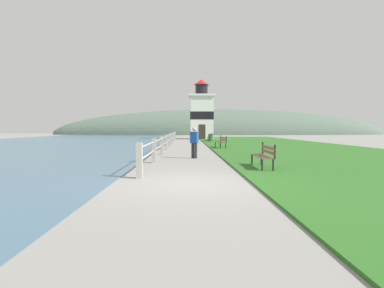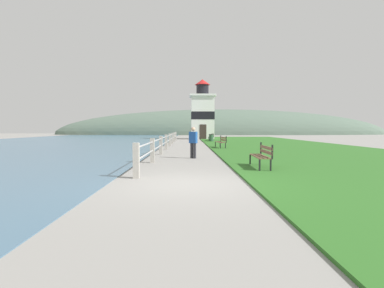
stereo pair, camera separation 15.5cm
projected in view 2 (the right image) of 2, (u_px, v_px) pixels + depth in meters
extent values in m
plane|color=gray|center=(187.00, 184.00, 7.95)|extent=(160.00, 160.00, 0.00)
cube|color=#2D6623|center=(279.00, 146.00, 25.08)|extent=(12.00, 51.17, 0.06)
cube|color=#476B84|center=(18.00, 146.00, 24.81)|extent=(24.00, 81.87, 0.01)
cube|color=#A8A399|center=(136.00, 161.00, 8.90)|extent=(0.18, 0.18, 1.06)
cube|color=#A8A399|center=(152.00, 151.00, 12.90)|extent=(0.18, 0.18, 1.06)
cube|color=#A8A399|center=(161.00, 145.00, 16.89)|extent=(0.18, 0.18, 1.06)
cube|color=#A8A399|center=(166.00, 142.00, 20.89)|extent=(0.18, 0.18, 1.06)
cube|color=#A8A399|center=(170.00, 140.00, 24.88)|extent=(0.18, 0.18, 1.06)
cube|color=#A8A399|center=(172.00, 138.00, 28.87)|extent=(0.18, 0.18, 1.06)
cube|color=#A8A399|center=(174.00, 137.00, 32.87)|extent=(0.18, 0.18, 1.06)
cube|color=#A8A399|center=(176.00, 136.00, 36.86)|extent=(0.18, 0.18, 1.06)
cylinder|color=#B2B2B7|center=(168.00, 136.00, 22.86)|extent=(0.06, 28.00, 0.06)
cylinder|color=#B2B2B7|center=(168.00, 141.00, 22.88)|extent=(0.06, 28.00, 0.06)
cube|color=brown|center=(256.00, 156.00, 10.93)|extent=(0.16, 1.81, 0.04)
cube|color=brown|center=(260.00, 156.00, 10.93)|extent=(0.16, 1.81, 0.04)
cube|color=brown|center=(264.00, 156.00, 10.93)|extent=(0.16, 1.81, 0.04)
cube|color=brown|center=(266.00, 148.00, 10.91)|extent=(0.10, 1.81, 0.11)
cube|color=brown|center=(266.00, 152.00, 10.92)|extent=(0.10, 1.81, 0.11)
cube|color=black|center=(260.00, 166.00, 10.06)|extent=(0.05, 0.05, 0.45)
cube|color=black|center=(250.00, 160.00, 11.82)|extent=(0.05, 0.05, 0.45)
cube|color=black|center=(271.00, 166.00, 10.06)|extent=(0.05, 0.05, 0.45)
cube|color=black|center=(259.00, 160.00, 11.82)|extent=(0.05, 0.05, 0.45)
cube|color=black|center=(272.00, 152.00, 10.03)|extent=(0.05, 0.05, 0.49)
cube|color=black|center=(261.00, 148.00, 11.79)|extent=(0.05, 0.05, 0.49)
cube|color=brown|center=(218.00, 142.00, 22.09)|extent=(0.31, 1.90, 0.04)
cube|color=brown|center=(220.00, 142.00, 22.10)|extent=(0.31, 1.90, 0.04)
cube|color=brown|center=(222.00, 142.00, 22.12)|extent=(0.31, 1.90, 0.04)
cube|color=brown|center=(223.00, 138.00, 22.11)|extent=(0.25, 1.89, 0.11)
cube|color=brown|center=(223.00, 140.00, 22.12)|extent=(0.25, 1.89, 0.11)
cube|color=black|center=(220.00, 146.00, 21.18)|extent=(0.05, 0.05, 0.45)
cube|color=black|center=(215.00, 145.00, 23.01)|extent=(0.05, 0.05, 0.45)
cube|color=black|center=(225.00, 146.00, 21.22)|extent=(0.05, 0.05, 0.45)
cube|color=black|center=(220.00, 145.00, 23.05)|extent=(0.05, 0.05, 0.45)
cube|color=black|center=(226.00, 139.00, 21.20)|extent=(0.05, 0.05, 0.49)
cube|color=black|center=(221.00, 139.00, 23.03)|extent=(0.05, 0.05, 0.49)
cube|color=brown|center=(210.00, 137.00, 34.64)|extent=(0.13, 1.81, 0.04)
cube|color=brown|center=(211.00, 137.00, 34.64)|extent=(0.13, 1.81, 0.04)
cube|color=brown|center=(212.00, 137.00, 34.64)|extent=(0.13, 1.81, 0.04)
cube|color=brown|center=(213.00, 134.00, 34.63)|extent=(0.07, 1.81, 0.11)
cube|color=brown|center=(213.00, 136.00, 34.64)|extent=(0.07, 1.81, 0.11)
cube|color=black|center=(210.00, 139.00, 33.77)|extent=(0.05, 0.05, 0.45)
cube|color=black|center=(209.00, 139.00, 35.53)|extent=(0.05, 0.05, 0.45)
cube|color=black|center=(213.00, 139.00, 33.78)|extent=(0.05, 0.05, 0.45)
cube|color=black|center=(212.00, 139.00, 35.54)|extent=(0.05, 0.05, 0.45)
cube|color=black|center=(214.00, 135.00, 33.75)|extent=(0.05, 0.05, 0.49)
cube|color=black|center=(212.00, 135.00, 35.51)|extent=(0.05, 0.05, 0.49)
cube|color=white|center=(202.00, 118.00, 41.48)|extent=(3.09, 3.09, 5.84)
cube|color=black|center=(202.00, 116.00, 41.47)|extent=(3.13, 3.13, 1.05)
cube|color=white|center=(202.00, 96.00, 41.32)|extent=(3.55, 3.55, 0.25)
cylinder|color=black|center=(202.00, 90.00, 41.28)|extent=(1.70, 1.70, 1.39)
cone|color=red|center=(203.00, 82.00, 41.22)|extent=(2.12, 2.12, 0.76)
cube|color=#332823|center=(203.00, 132.00, 40.02)|extent=(0.90, 0.06, 2.00)
cylinder|color=#28282D|center=(192.00, 151.00, 14.88)|extent=(0.14, 0.14, 0.76)
cylinder|color=#28282D|center=(195.00, 151.00, 14.80)|extent=(0.14, 0.14, 0.76)
cube|color=#1E4C99|center=(193.00, 137.00, 14.80)|extent=(0.43, 0.37, 0.57)
sphere|color=tan|center=(193.00, 129.00, 14.78)|extent=(0.20, 0.20, 0.20)
cylinder|color=#2D5138|center=(211.00, 138.00, 32.94)|extent=(0.50, 0.50, 0.80)
cylinder|color=black|center=(211.00, 134.00, 32.91)|extent=(0.54, 0.54, 0.04)
ellipsoid|color=#566B5B|center=(221.00, 134.00, 72.07)|extent=(80.00, 16.00, 12.00)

